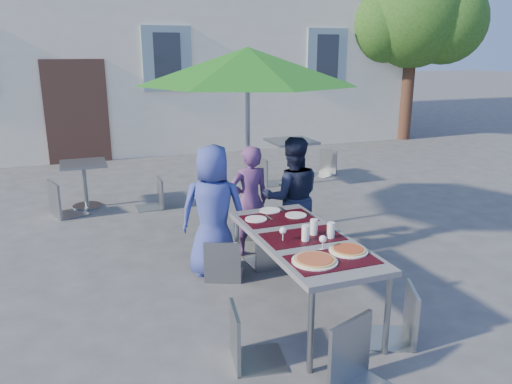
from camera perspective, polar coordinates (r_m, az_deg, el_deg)
name	(u,v)px	position (r m, az deg, el deg)	size (l,w,h in m)	color
ground	(324,300)	(5.09, 7.82, -12.13)	(90.00, 90.00, 0.00)	#434345
tree	(414,15)	(14.45, 17.56, 18.69)	(3.60, 3.00, 4.70)	#452A1D
dining_table	(302,243)	(4.58, 5.32, -5.77)	(0.80, 1.85, 0.76)	#49494E
pizza_near_left	(315,260)	(4.04, 6.73, -7.73)	(0.37, 0.37, 0.03)	white
pizza_near_right	(348,250)	(4.28, 10.51, -6.53)	(0.33, 0.33, 0.03)	white
glassware	(314,231)	(4.48, 6.64, -4.48)	(0.50, 0.41, 0.15)	silver
place_settings	(274,215)	(5.11, 2.12, -2.61)	(0.68, 0.46, 0.01)	white
child_0	(213,212)	(5.34, -4.89, -2.24)	(0.71, 0.46, 1.45)	#364396
child_1	(250,201)	(5.89, -0.72, -1.03)	(0.48, 0.32, 1.33)	#623771
child_2	(292,198)	(5.85, 4.13, -0.65)	(0.70, 0.40, 1.44)	#161B31
chair_0	(223,235)	(5.27, -3.82, -4.93)	(0.51, 0.51, 0.88)	gray
chair_1	(271,217)	(5.56, 1.70, -2.92)	(0.45, 0.46, 1.00)	gray
chair_2	(316,226)	(5.50, 6.91, -3.89)	(0.49, 0.49, 0.91)	gray
chair_3	(247,303)	(3.91, -1.03, -12.54)	(0.46, 0.46, 0.90)	gray
chair_4	(402,283)	(4.36, 16.38, -9.92)	(0.54, 0.54, 0.91)	#90949B
chair_5	(364,317)	(3.64, 12.27, -13.84)	(0.58, 0.58, 1.01)	gray
patio_umbrella	(248,67)	(6.27, -0.97, 14.10)	(2.76, 2.76, 2.42)	#A1A4A8
cafe_table_0	(84,178)	(8.15, -19.02, 1.57)	(0.67, 0.67, 0.72)	#A1A4A8
bg_chair_l_0	(59,177)	(7.83, -21.55, 1.61)	(0.57, 0.57, 1.01)	gray
bg_chair_r_0	(153,176)	(7.85, -11.64, 1.82)	(0.40, 0.39, 0.88)	gray
cafe_table_1	(291,153)	(9.01, 4.04, 4.50)	(0.78, 0.78, 0.83)	#A1A4A8
bg_chair_l_1	(268,155)	(9.04, 1.34, 4.27)	(0.45, 0.44, 0.95)	gray
bg_chair_r_1	(326,148)	(9.88, 7.96, 5.03)	(0.55, 0.54, 0.92)	gray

